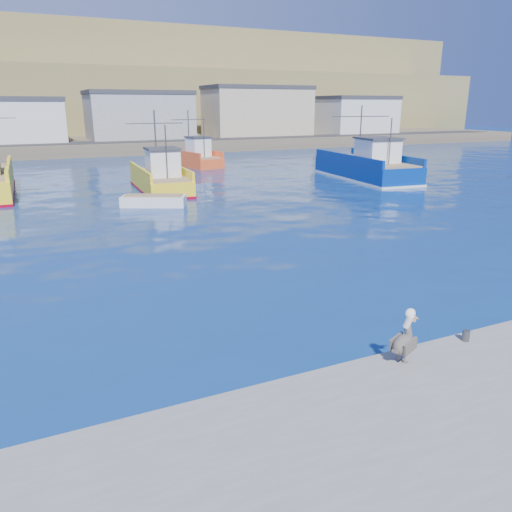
{
  "coord_description": "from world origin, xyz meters",
  "views": [
    {
      "loc": [
        -7.35,
        -12.09,
        6.63
      ],
      "look_at": [
        -0.1,
        3.37,
        1.44
      ],
      "focal_mm": 35.0,
      "sensor_mm": 36.0,
      "label": 1
    }
  ],
  "objects_px": {
    "trawler_blue": "(367,167)",
    "skiff_far": "(351,160)",
    "trawler_yellow_b": "(161,179)",
    "pelican": "(405,340)",
    "skiff_mid": "(154,202)",
    "boat_orange": "(194,157)"
  },
  "relations": [
    {
      "from": "trawler_yellow_b",
      "to": "trawler_blue",
      "type": "relative_size",
      "value": 0.76
    },
    {
      "from": "trawler_yellow_b",
      "to": "skiff_mid",
      "type": "bearing_deg",
      "value": -109.27
    },
    {
      "from": "trawler_blue",
      "to": "skiff_far",
      "type": "relative_size",
      "value": 2.97
    },
    {
      "from": "boat_orange",
      "to": "trawler_yellow_b",
      "type": "bearing_deg",
      "value": -117.47
    },
    {
      "from": "trawler_yellow_b",
      "to": "boat_orange",
      "type": "distance_m",
      "value": 16.97
    },
    {
      "from": "pelican",
      "to": "skiff_mid",
      "type": "bearing_deg",
      "value": 90.28
    },
    {
      "from": "trawler_blue",
      "to": "pelican",
      "type": "xyz_separation_m",
      "value": [
        -21.15,
        -29.4,
        -0.02
      ]
    },
    {
      "from": "trawler_blue",
      "to": "skiff_mid",
      "type": "height_order",
      "value": "trawler_blue"
    },
    {
      "from": "skiff_mid",
      "to": "pelican",
      "type": "relative_size",
      "value": 3.3
    },
    {
      "from": "trawler_blue",
      "to": "pelican",
      "type": "distance_m",
      "value": 36.21
    },
    {
      "from": "trawler_blue",
      "to": "boat_orange",
      "type": "distance_m",
      "value": 20.0
    },
    {
      "from": "trawler_yellow_b",
      "to": "pelican",
      "type": "relative_size",
      "value": 7.15
    },
    {
      "from": "trawler_yellow_b",
      "to": "skiff_mid",
      "type": "xyz_separation_m",
      "value": [
        -2.1,
        -6.01,
        -0.65
      ]
    },
    {
      "from": "trawler_yellow_b",
      "to": "skiff_mid",
      "type": "height_order",
      "value": "trawler_yellow_b"
    },
    {
      "from": "skiff_far",
      "to": "boat_orange",
      "type": "bearing_deg",
      "value": 167.67
    },
    {
      "from": "skiff_mid",
      "to": "pelican",
      "type": "bearing_deg",
      "value": -89.72
    },
    {
      "from": "trawler_yellow_b",
      "to": "skiff_far",
      "type": "height_order",
      "value": "trawler_yellow_b"
    },
    {
      "from": "trawler_yellow_b",
      "to": "boat_orange",
      "type": "xyz_separation_m",
      "value": [
        7.83,
        15.05,
        0.07
      ]
    },
    {
      "from": "trawler_blue",
      "to": "skiff_mid",
      "type": "distance_m",
      "value": 21.77
    },
    {
      "from": "trawler_yellow_b",
      "to": "skiff_far",
      "type": "distance_m",
      "value": 28.52
    },
    {
      "from": "trawler_yellow_b",
      "to": "pelican",
      "type": "height_order",
      "value": "trawler_yellow_b"
    },
    {
      "from": "skiff_mid",
      "to": "skiff_far",
      "type": "distance_m",
      "value": 33.11
    }
  ]
}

